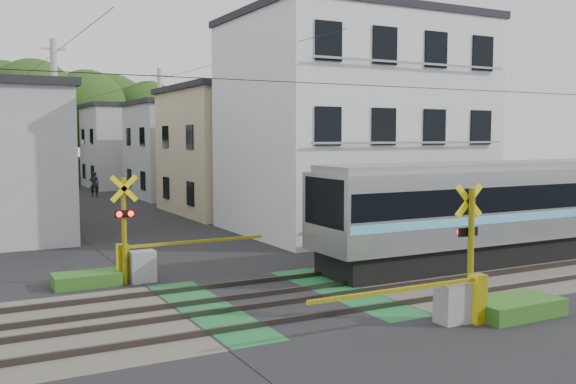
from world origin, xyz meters
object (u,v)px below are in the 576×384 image
crossing_signal_far (139,257)px  pedestrian (94,184)px  apartment_block (352,124)px  crossing_signal_near (457,292)px

crossing_signal_far → pedestrian: crossing_signal_far is taller
apartment_block → pedestrian: bearing=108.3°
crossing_signal_far → crossing_signal_near: bearing=-54.7°
apartment_block → pedestrian: 22.63m
crossing_signal_far → pedestrian: size_ratio=2.73×
crossing_signal_near → pedestrian: 34.34m
crossing_signal_far → pedestrian: (4.08, 27.02, 0.16)m
crossing_signal_near → pedestrian: size_ratio=2.73×
pedestrian → crossing_signal_far: bearing=97.8°
pedestrian → apartment_block: bearing=124.7°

